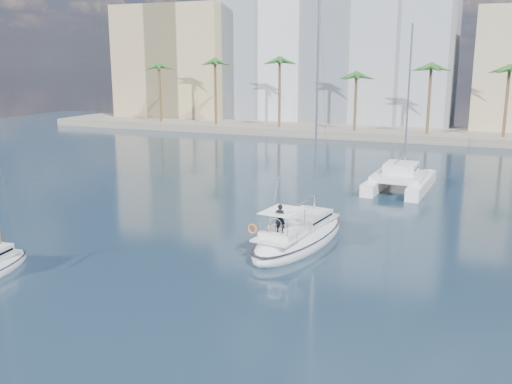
% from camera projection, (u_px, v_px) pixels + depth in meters
% --- Properties ---
extents(ground, '(160.00, 160.00, 0.00)m').
position_uv_depth(ground, '(230.00, 253.00, 36.12)').
color(ground, black).
rests_on(ground, ground).
extents(quay, '(120.00, 14.00, 1.20)m').
position_uv_depth(quay, '(388.00, 133.00, 91.13)').
color(quay, gray).
rests_on(quay, ground).
extents(building_modern, '(42.00, 16.00, 28.00)m').
position_uv_depth(building_modern, '(335.00, 48.00, 103.30)').
color(building_modern, silver).
rests_on(building_modern, ground).
extents(building_tan_left, '(22.00, 14.00, 22.00)m').
position_uv_depth(building_tan_left, '(180.00, 65.00, 111.25)').
color(building_tan_left, tan).
rests_on(building_tan_left, ground).
extents(palm_left, '(3.60, 3.60, 12.30)m').
position_uv_depth(palm_left, '(186.00, 70.00, 97.66)').
color(palm_left, brown).
rests_on(palm_left, ground).
extents(palm_centre, '(3.60, 3.60, 12.30)m').
position_uv_depth(palm_centre, '(387.00, 71.00, 85.33)').
color(palm_centre, brown).
rests_on(palm_centre, ground).
extents(main_sloop, '(5.12, 11.62, 16.68)m').
position_uv_depth(main_sloop, '(299.00, 236.00, 37.80)').
color(main_sloop, white).
rests_on(main_sloop, ground).
extents(catamaran, '(5.70, 10.55, 15.22)m').
position_uv_depth(catamaran, '(400.00, 178.00, 53.78)').
color(catamaran, white).
rests_on(catamaran, ground).
extents(seagull, '(1.11, 0.48, 0.21)m').
position_uv_depth(seagull, '(276.00, 231.00, 39.18)').
color(seagull, silver).
rests_on(seagull, ground).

